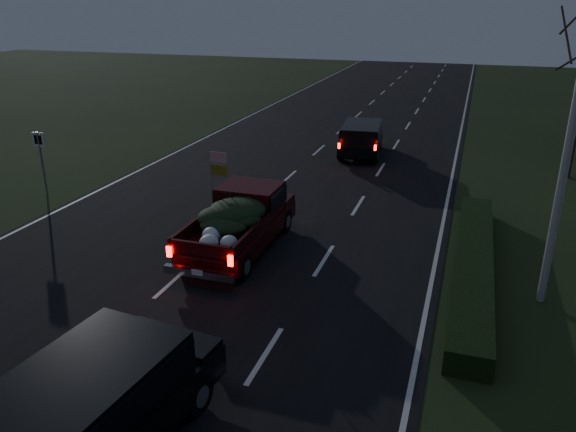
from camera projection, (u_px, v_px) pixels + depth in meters
The scene contains 7 objects.
ground at pixel (175, 280), 15.49m from camera, with size 120.00×120.00×0.00m, color black.
road_asphalt at pixel (175, 280), 15.48m from camera, with size 14.00×120.00×0.02m, color black.
hedge_row at pixel (473, 264), 15.75m from camera, with size 1.00×10.00×0.60m, color black.
route_sign at pixel (41, 153), 21.80m from camera, with size 0.55×0.08×2.50m.
pickup_truck at pixel (240, 218), 17.11m from camera, with size 2.00×5.17×2.71m.
lead_suv at pixel (361, 136), 27.62m from camera, with size 2.29×4.60×1.27m.
rear_suv at pixel (82, 409), 9.00m from camera, with size 2.66×5.30×1.47m.
Camera 1 is at (7.31, -12.11, 7.26)m, focal length 35.00 mm.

